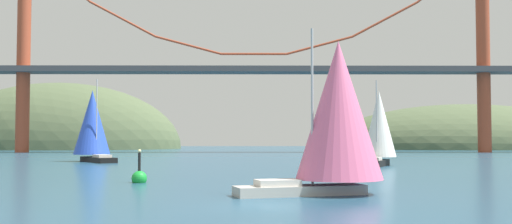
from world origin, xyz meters
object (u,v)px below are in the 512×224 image
object	(u,v)px
sailboat_blue_spinnaker	(93,124)
sailboat_pink_spinnaker	(337,113)
channel_buoy	(139,178)
sailboat_white_mainsail	(379,127)

from	to	relation	value
sailboat_blue_spinnaker	sailboat_pink_spinnaker	distance (m)	51.35
sailboat_pink_spinnaker	channel_buoy	world-z (taller)	sailboat_pink_spinnaker
sailboat_white_mainsail	sailboat_blue_spinnaker	distance (m)	37.74
sailboat_blue_spinnaker	sailboat_white_mainsail	bearing A→B (deg)	-16.49
sailboat_white_mainsail	channel_buoy	distance (m)	34.12
sailboat_white_mainsail	sailboat_blue_spinnaker	xyz separation A→B (m)	(-36.19, 10.71, 0.47)
sailboat_white_mainsail	sailboat_pink_spinnaker	world-z (taller)	sailboat_white_mainsail
sailboat_pink_spinnaker	channel_buoy	size ratio (longest dim) A/B	3.60
sailboat_pink_spinnaker	channel_buoy	xyz separation A→B (m)	(-13.01, 8.31, -4.30)
sailboat_blue_spinnaker	sailboat_pink_spinnaker	bearing A→B (deg)	-59.08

